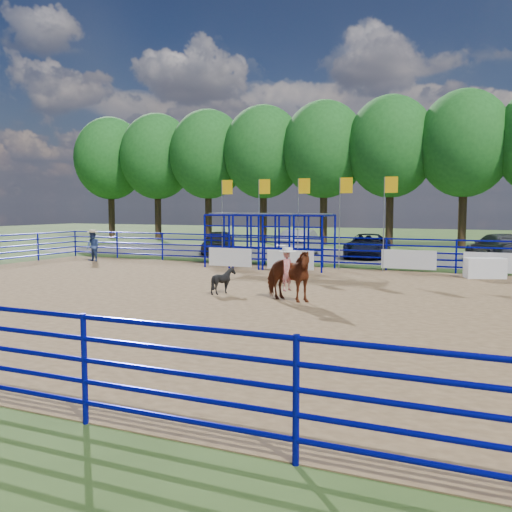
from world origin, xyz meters
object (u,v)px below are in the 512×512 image
at_px(horse_and_rider, 287,273).
at_px(car_d, 500,249).
at_px(calf, 224,280).
at_px(spectator_cowboy, 93,246).
at_px(car_b, 301,243).
at_px(car_a, 219,242).
at_px(announcer_table, 485,268).
at_px(car_c, 368,246).

xyz_separation_m(horse_and_rider, car_d, (5.69, 15.04, -0.10)).
xyz_separation_m(calf, spectator_cowboy, (-11.43, 7.12, 0.38)).
relative_size(spectator_cowboy, car_b, 0.35).
relative_size(spectator_cowboy, car_a, 0.39).
height_order(horse_and_rider, car_a, horse_and_rider).
xyz_separation_m(horse_and_rider, car_a, (-10.30, 14.93, -0.16)).
relative_size(car_a, car_b, 0.90).
relative_size(horse_and_rider, calf, 2.54).
height_order(car_a, car_d, car_d).
relative_size(announcer_table, car_b, 0.33).
bearing_deg(car_c, spectator_cowboy, -153.51).
bearing_deg(horse_and_rider, car_c, 94.39).
xyz_separation_m(car_b, car_d, (10.73, -0.26, 0.00)).
height_order(horse_and_rider, spectator_cowboy, horse_and_rider).
bearing_deg(car_d, announcer_table, 65.06).
distance_m(calf, spectator_cowboy, 13.48).
xyz_separation_m(horse_and_rider, spectator_cowboy, (-13.89, 7.61, -0.04)).
bearing_deg(announcer_table, car_b, 146.61).
bearing_deg(car_d, car_b, -22.61).
xyz_separation_m(spectator_cowboy, car_b, (8.84, 7.69, -0.07)).
xyz_separation_m(spectator_cowboy, car_a, (3.59, 7.32, -0.12)).
height_order(car_c, car_d, car_d).
relative_size(calf, car_a, 0.21).
distance_m(car_c, car_d, 6.94).
height_order(spectator_cowboy, car_d, spectator_cowboy).
distance_m(horse_and_rider, car_b, 16.11).
xyz_separation_m(car_a, car_b, (5.25, 0.37, 0.05)).
bearing_deg(calf, car_a, 4.44).
relative_size(car_b, car_d, 0.88).
bearing_deg(car_a, spectator_cowboy, -135.17).
bearing_deg(car_d, car_a, -20.86).
bearing_deg(car_b, car_c, -177.47).
distance_m(car_b, car_d, 10.74).
distance_m(calf, car_a, 16.44).
distance_m(announcer_table, car_a, 16.84).
bearing_deg(car_a, horse_and_rider, -74.46).
bearing_deg(horse_and_rider, car_a, 124.59).
distance_m(spectator_cowboy, car_c, 15.08).
bearing_deg(car_b, car_d, 173.94).
xyz_separation_m(car_b, car_c, (3.83, 0.49, -0.09)).
distance_m(spectator_cowboy, car_a, 8.16).
relative_size(horse_and_rider, car_d, 0.42).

